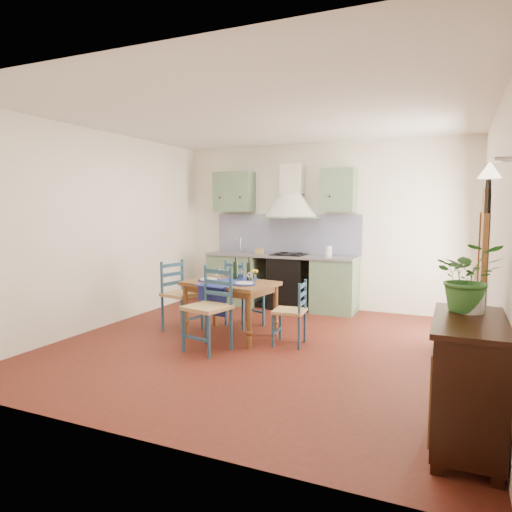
# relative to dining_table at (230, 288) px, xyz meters

# --- Properties ---
(floor) EXTENTS (5.00, 5.00, 0.00)m
(floor) POSITION_rel_dining_table_xyz_m (0.58, -0.24, -0.65)
(floor) COLOR #481A0F
(floor) RESTS_ON ground
(back_wall) EXTENTS (5.00, 0.96, 2.80)m
(back_wall) POSITION_rel_dining_table_xyz_m (0.11, 2.05, 0.40)
(back_wall) COLOR white
(back_wall) RESTS_ON ground
(right_wall) EXTENTS (0.26, 5.00, 2.80)m
(right_wall) POSITION_rel_dining_table_xyz_m (3.07, 0.04, 0.68)
(right_wall) COLOR white
(right_wall) RESTS_ON ground
(left_wall) EXTENTS (0.04, 5.00, 2.80)m
(left_wall) POSITION_rel_dining_table_xyz_m (-1.92, -0.24, 0.75)
(left_wall) COLOR white
(left_wall) RESTS_ON ground
(ceiling) EXTENTS (5.00, 5.00, 0.01)m
(ceiling) POSITION_rel_dining_table_xyz_m (0.58, -0.24, 2.15)
(ceiling) COLOR silver
(ceiling) RESTS_ON back_wall
(dining_table) EXTENTS (1.26, 0.98, 1.05)m
(dining_table) POSITION_rel_dining_table_xyz_m (0.00, 0.00, 0.00)
(dining_table) COLOR brown
(dining_table) RESTS_ON ground
(chair_near) EXTENTS (0.56, 0.56, 1.01)m
(chair_near) POSITION_rel_dining_table_xyz_m (0.04, -0.65, -0.13)
(chair_near) COLOR navy
(chair_near) RESTS_ON ground
(chair_far) EXTENTS (0.60, 0.60, 0.97)m
(chair_far) POSITION_rel_dining_table_xyz_m (-0.07, 0.53, -0.15)
(chair_far) COLOR navy
(chair_far) RESTS_ON ground
(chair_left) EXTENTS (0.55, 0.55, 0.97)m
(chair_left) POSITION_rel_dining_table_xyz_m (-0.79, 0.00, -0.15)
(chair_left) COLOR navy
(chair_left) RESTS_ON ground
(chair_right) EXTENTS (0.41, 0.41, 0.82)m
(chair_right) POSITION_rel_dining_table_xyz_m (0.88, -0.05, -0.23)
(chair_right) COLOR navy
(chair_right) RESTS_ON ground
(chair_spare) EXTENTS (0.47, 0.47, 0.82)m
(chair_spare) POSITION_rel_dining_table_xyz_m (2.81, 0.58, -0.23)
(chair_spare) COLOR navy
(chair_spare) RESTS_ON ground
(sideboard) EXTENTS (0.50, 1.05, 0.94)m
(sideboard) POSITION_rel_dining_table_xyz_m (2.84, -1.86, -0.14)
(sideboard) COLOR black
(sideboard) RESTS_ON ground
(potted_plant) EXTENTS (0.52, 0.47, 0.52)m
(potted_plant) POSITION_rel_dining_table_xyz_m (2.82, -1.62, 0.54)
(potted_plant) COLOR #326D2C
(potted_plant) RESTS_ON sideboard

